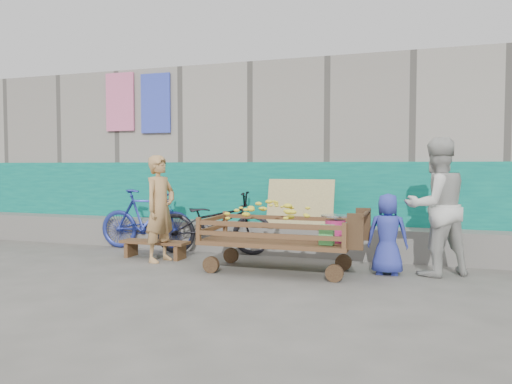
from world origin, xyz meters
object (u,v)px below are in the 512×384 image
(child, at_px, (388,234))
(bicycle_blue, at_px, (147,219))
(bench, at_px, (155,245))
(banana_cart, at_px, (275,225))
(woman, at_px, (436,207))
(bicycle_dark, at_px, (214,223))
(vendor_man, at_px, (160,208))

(child, xyz_separation_m, bicycle_blue, (-3.81, 0.71, -0.02))
(bench, bearing_deg, bicycle_blue, 128.95)
(banana_cart, distance_m, bench, 1.99)
(woman, height_order, child, woman)
(bench, distance_m, bicycle_blue, 0.88)
(bench, relative_size, bicycle_dark, 0.56)
(bicycle_dark, relative_size, bicycle_blue, 1.13)
(woman, relative_size, bicycle_dark, 0.93)
(bench, height_order, woman, woman)
(bicycle_blue, bearing_deg, bench, -145.93)
(banana_cart, distance_m, bicycle_dark, 1.55)
(banana_cart, relative_size, child, 2.03)
(banana_cart, height_order, woman, woman)
(vendor_man, bearing_deg, woman, -73.45)
(woman, bearing_deg, bicycle_blue, -39.56)
(child, xyz_separation_m, bicycle_dark, (-2.61, 0.65, -0.03))
(vendor_man, xyz_separation_m, woman, (3.64, 0.30, 0.10))
(bench, bearing_deg, woman, 1.57)
(child, bearing_deg, bicycle_blue, -12.60)
(child, bearing_deg, bench, -3.12)
(woman, bearing_deg, bicycle_dark, -41.11)
(banana_cart, xyz_separation_m, child, (1.36, 0.27, -0.09))
(bench, height_order, bicycle_blue, bicycle_blue)
(banana_cart, xyz_separation_m, vendor_man, (-1.72, 0.13, 0.16))
(banana_cart, relative_size, bench, 2.02)
(vendor_man, bearing_deg, bicycle_dark, -19.56)
(bicycle_blue, bearing_deg, bicycle_dark, -97.81)
(bicycle_blue, bearing_deg, vendor_man, -144.17)
(bench, distance_m, bicycle_dark, 0.94)
(vendor_man, bearing_deg, bench, 57.75)
(child, bearing_deg, bicycle_dark, -16.00)
(bicycle_dark, height_order, bicycle_blue, bicycle_blue)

